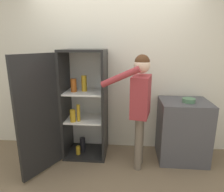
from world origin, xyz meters
The scene contains 6 objects.
ground_plane centered at (0.00, 0.00, 0.00)m, with size 12.00×12.00×0.00m, color #7A664C.
wall_back centered at (0.00, 0.98, 1.27)m, with size 7.00×0.06×2.55m.
refrigerator centered at (-0.52, 0.56, 0.82)m, with size 0.99×1.13×1.66m.
person centered at (0.43, 0.37, 1.03)m, with size 0.68×0.52×1.61m.
counter centered at (1.10, 0.63, 0.46)m, with size 0.71×0.60×0.93m.
bowl centered at (1.13, 0.57, 0.96)m, with size 0.18×0.18×0.06m.
Camera 1 is at (0.27, -2.24, 1.74)m, focal length 32.00 mm.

